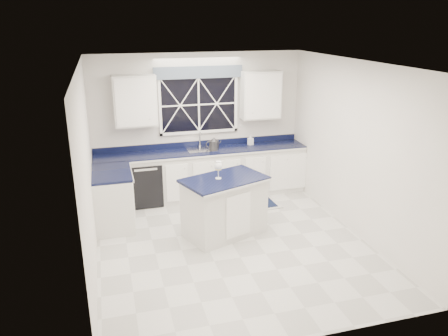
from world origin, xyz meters
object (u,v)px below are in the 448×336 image
object	(u,v)px
wine_glass	(218,167)
kettle	(214,143)
dishwasher	(145,182)
soap_bottle	(251,140)
faucet	(200,139)
island	(224,206)

from	to	relation	value
wine_glass	kettle	bearing A→B (deg)	78.09
dishwasher	soap_bottle	bearing A→B (deg)	2.76
kettle	wine_glass	world-z (taller)	wine_glass
faucet	soap_bottle	distance (m)	0.99
island	wine_glass	bearing A→B (deg)	149.37
wine_glass	soap_bottle	xyz separation A→B (m)	(1.10, 1.68, -0.10)
faucet	kettle	xyz separation A→B (m)	(0.23, -0.16, -0.06)
faucet	island	distance (m)	1.90
faucet	kettle	size ratio (longest dim) A/B	0.99
dishwasher	faucet	xyz separation A→B (m)	(1.10, 0.19, 0.69)
faucet	soap_bottle	world-z (taller)	faucet
kettle	soap_bottle	xyz separation A→B (m)	(0.76, 0.06, 0.00)
island	soap_bottle	bearing A→B (deg)	39.37
island	dishwasher	bearing A→B (deg)	103.99
dishwasher	kettle	xyz separation A→B (m)	(1.33, 0.04, 0.63)
island	faucet	bearing A→B (deg)	69.32
dishwasher	faucet	world-z (taller)	faucet
kettle	soap_bottle	size ratio (longest dim) A/B	1.53
island	soap_bottle	xyz separation A→B (m)	(1.01, 1.70, 0.57)
kettle	dishwasher	bearing A→B (deg)	-177.49
kettle	wine_glass	xyz separation A→B (m)	(-0.34, -1.62, 0.10)
faucet	island	bearing A→B (deg)	-90.69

